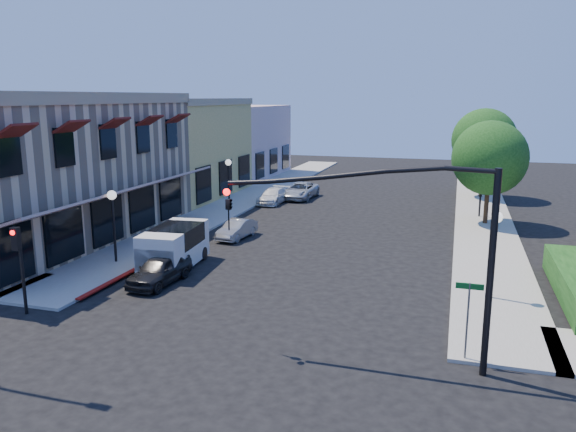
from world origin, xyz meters
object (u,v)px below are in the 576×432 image
(parked_car_b, at_px, (237,229))
(parked_car_d, at_px, (300,191))
(signal_mast_arm, at_px, (414,232))
(parked_car_a, at_px, (160,270))
(lamppost_left_near, at_px, (113,208))
(lamppost_right_far, at_px, (482,177))
(lamppost_right_near, at_px, (496,233))
(lamppost_left_far, at_px, (228,171))
(street_tree_a, at_px, (490,158))
(parked_car_c, at_px, (273,196))
(secondary_signal, at_px, (19,254))
(street_tree_b, at_px, (484,140))
(white_van, at_px, (174,245))
(street_name_sign, at_px, (468,309))

(parked_car_b, relative_size, parked_car_d, 0.71)
(signal_mast_arm, relative_size, parked_car_a, 2.24)
(lamppost_left_near, relative_size, lamppost_right_far, 1.00)
(lamppost_right_near, xyz_separation_m, parked_car_a, (-13.50, -2.00, -2.13))
(lamppost_left_far, bearing_deg, street_tree_a, 0.00)
(parked_car_a, distance_m, parked_car_c, 19.04)
(parked_car_a, bearing_deg, secondary_signal, -119.67)
(lamppost_left_near, bearing_deg, street_tree_b, 54.21)
(lamppost_left_near, bearing_deg, lamppost_left_far, 90.00)
(white_van, relative_size, parked_car_b, 1.40)
(parked_car_d, bearing_deg, parked_car_a, -88.51)
(secondary_signal, bearing_deg, street_tree_b, 61.23)
(street_tree_b, bearing_deg, parked_car_c, -154.98)
(street_tree_b, xyz_separation_m, lamppost_left_near, (-17.30, -24.00, -1.81))
(lamppost_right_far, bearing_deg, parked_car_b, -143.92)
(secondary_signal, bearing_deg, white_van, 69.83)
(signal_mast_arm, distance_m, parked_car_c, 26.65)
(signal_mast_arm, height_order, parked_car_a, signal_mast_arm)
(street_tree_b, height_order, lamppost_right_far, street_tree_b)
(street_tree_a, xyz_separation_m, parked_car_c, (-15.00, 3.00, -3.64))
(parked_car_c, bearing_deg, lamppost_left_near, -94.94)
(lamppost_left_near, xyz_separation_m, parked_car_d, (3.70, 19.60, -2.11))
(lamppost_right_near, relative_size, lamppost_right_far, 1.00)
(white_van, bearing_deg, street_name_sign, -24.87)
(secondary_signal, bearing_deg, signal_mast_arm, 0.37)
(street_tree_b, bearing_deg, lamppost_left_near, -125.79)
(parked_car_b, bearing_deg, parked_car_c, 103.62)
(signal_mast_arm, bearing_deg, parked_car_d, 112.21)
(lamppost_right_near, distance_m, white_van, 14.09)
(street_name_sign, bearing_deg, white_van, 155.13)
(white_van, bearing_deg, lamppost_left_near, -175.73)
(parked_car_b, distance_m, parked_car_c, 10.78)
(lamppost_right_near, bearing_deg, lamppost_right_far, 90.00)
(signal_mast_arm, height_order, street_name_sign, signal_mast_arm)
(signal_mast_arm, xyz_separation_m, parked_car_b, (-10.66, 12.81, -3.56))
(signal_mast_arm, relative_size, secondary_signal, 2.41)
(street_tree_b, height_order, parked_car_a, street_tree_b)
(secondary_signal, bearing_deg, parked_car_d, 83.03)
(parked_car_a, bearing_deg, parked_car_c, 97.14)
(signal_mast_arm, relative_size, parked_car_d, 1.78)
(lamppost_right_far, relative_size, parked_car_d, 0.79)
(lamppost_left_near, bearing_deg, signal_mast_arm, -24.37)
(white_van, height_order, parked_car_a, white_van)
(signal_mast_arm, distance_m, secondary_signal, 13.97)
(lamppost_right_far, height_order, parked_car_c, lamppost_right_far)
(street_tree_a, distance_m, parked_car_a, 21.43)
(street_tree_a, bearing_deg, parked_car_b, -150.51)
(secondary_signal, height_order, street_name_sign, secondary_signal)
(signal_mast_arm, height_order, secondary_signal, signal_mast_arm)
(lamppost_left_near, distance_m, parked_car_d, 20.06)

